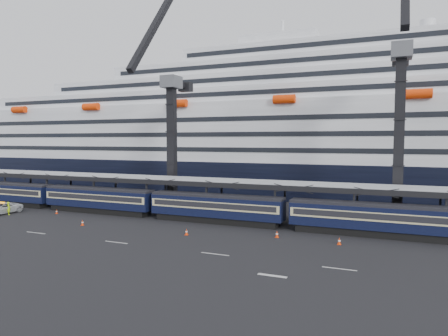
# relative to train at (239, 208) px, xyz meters

# --- Properties ---
(ground) EXTENTS (260.00, 260.00, 0.00)m
(ground) POSITION_rel_train_xyz_m (4.65, -10.00, -2.20)
(ground) COLOR black
(ground) RESTS_ON ground
(lane_markings) EXTENTS (111.00, 4.27, 0.02)m
(lane_markings) POSITION_rel_train_xyz_m (12.80, -15.23, -2.19)
(lane_markings) COLOR beige
(lane_markings) RESTS_ON ground
(train) EXTENTS (133.05, 3.00, 4.05)m
(train) POSITION_rel_train_xyz_m (0.00, 0.00, 0.00)
(train) COLOR black
(train) RESTS_ON ground
(canopy) EXTENTS (130.00, 6.25, 5.53)m
(canopy) POSITION_rel_train_xyz_m (4.65, 4.00, 3.05)
(canopy) COLOR #A0A4A9
(canopy) RESTS_ON ground
(cruise_ship) EXTENTS (214.09, 28.84, 34.00)m
(cruise_ship) POSITION_rel_train_xyz_m (3.57, 35.99, 10.14)
(cruise_ship) COLOR black
(cruise_ship) RESTS_ON ground
(crane_dark_near) EXTENTS (4.50, 17.75, 35.08)m
(crane_dark_near) POSITION_rel_train_xyz_m (-15.35, 8.59, 9.73)
(crane_dark_near) COLOR #515359
(crane_dark_near) RESTS_ON ground
(crane_dark_mid) EXTENTS (4.50, 18.24, 39.64)m
(crane_dark_mid) POSITION_rel_train_xyz_m (19.65, 7.59, 11.16)
(crane_dark_mid) COLOR #515359
(crane_dark_mid) RESTS_ON ground
(pickup_truck) EXTENTS (2.96, 6.12, 1.68)m
(pickup_truck) POSITION_rel_train_xyz_m (-36.62, -6.53, -1.36)
(pickup_truck) COLOR #B8BDC0
(pickup_truck) RESTS_ON ground
(worker) EXTENTS (0.86, 0.77, 1.97)m
(worker) POSITION_rel_train_xyz_m (-34.86, -6.71, -1.21)
(worker) COLOR #C7FF0D
(worker) RESTS_ON ground
(traffic_cone_a) EXTENTS (0.34, 0.34, 0.68)m
(traffic_cone_a) POSITION_rel_train_xyz_m (-28.78, -3.30, -1.87)
(traffic_cone_a) COLOR #EF3807
(traffic_cone_a) RESTS_ON ground
(traffic_cone_b) EXTENTS (0.39, 0.39, 0.77)m
(traffic_cone_b) POSITION_rel_train_xyz_m (-19.11, -8.44, -1.82)
(traffic_cone_b) COLOR #EF3807
(traffic_cone_b) RESTS_ON ground
(traffic_cone_c) EXTENTS (0.39, 0.39, 0.78)m
(traffic_cone_c) POSITION_rel_train_xyz_m (-3.74, -7.95, -1.82)
(traffic_cone_c) COLOR #EF3807
(traffic_cone_c) RESTS_ON ground
(traffic_cone_d) EXTENTS (0.41, 0.41, 0.81)m
(traffic_cone_d) POSITION_rel_train_xyz_m (13.70, -5.54, -1.80)
(traffic_cone_d) COLOR #EF3807
(traffic_cone_d) RESTS_ON ground
(traffic_cone_e) EXTENTS (0.41, 0.41, 0.81)m
(traffic_cone_e) POSITION_rel_train_xyz_m (6.61, -5.01, -1.80)
(traffic_cone_e) COLOR #EF3807
(traffic_cone_e) RESTS_ON ground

